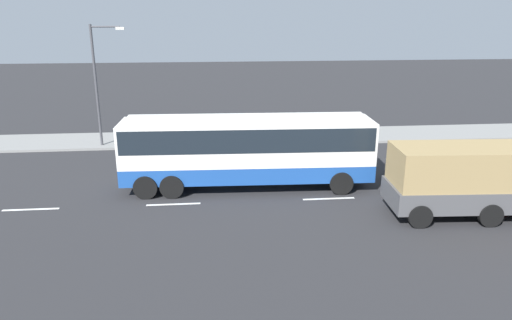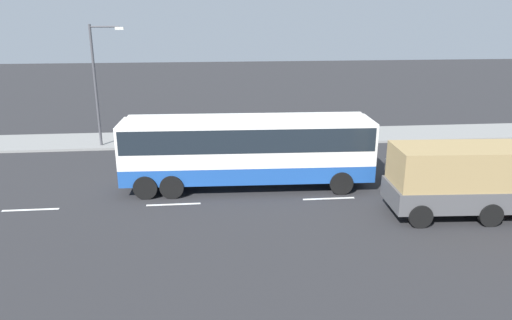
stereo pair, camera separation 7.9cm
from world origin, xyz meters
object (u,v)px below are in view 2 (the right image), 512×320
at_px(coach_bus, 247,145).
at_px(pedestrian_near_curb, 187,126).
at_px(street_lamp, 98,78).
at_px(cargo_truck, 482,178).
at_px(car_white_minivan, 435,167).

bearing_deg(coach_bus, pedestrian_near_curb, 111.89).
bearing_deg(street_lamp, pedestrian_near_curb, 10.41).
relative_size(coach_bus, pedestrian_near_curb, 7.58).
bearing_deg(coach_bus, cargo_truck, -21.80).
relative_size(cargo_truck, car_white_minivan, 1.63).
bearing_deg(car_white_minivan, pedestrian_near_curb, 150.83).
bearing_deg(street_lamp, car_white_minivan, -24.52).
distance_m(coach_bus, car_white_minivan, 9.55).
xyz_separation_m(coach_bus, car_white_minivan, (9.46, -0.11, -1.35)).
bearing_deg(street_lamp, coach_bus, -43.68).
xyz_separation_m(car_white_minivan, street_lamp, (-17.89, 8.16, 3.60)).
relative_size(car_white_minivan, street_lamp, 0.67).
xyz_separation_m(cargo_truck, pedestrian_near_curb, (-12.71, 13.15, -0.58)).
bearing_deg(pedestrian_near_curb, coach_bus, 57.34).
distance_m(cargo_truck, pedestrian_near_curb, 18.29).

